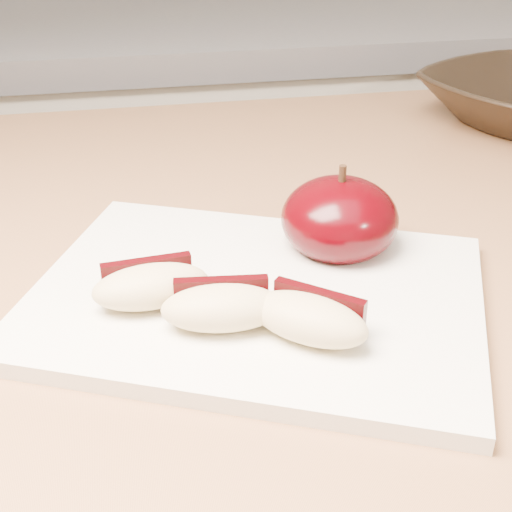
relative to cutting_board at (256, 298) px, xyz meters
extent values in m
cube|color=silver|center=(-0.03, 0.80, -0.46)|extent=(2.40, 0.60, 0.90)
cube|color=slate|center=(-0.03, 0.80, 0.01)|extent=(2.40, 0.62, 0.04)
cube|color=olive|center=(-0.03, 0.10, -0.03)|extent=(1.64, 0.64, 0.04)
cube|color=white|center=(0.00, 0.00, 0.00)|extent=(0.34, 0.30, 0.01)
ellipsoid|color=#2E0004|center=(0.07, 0.05, 0.03)|extent=(0.08, 0.08, 0.06)
cylinder|color=black|center=(0.07, 0.05, 0.06)|extent=(0.01, 0.01, 0.01)
ellipsoid|color=#D5BC87|center=(-0.07, 0.00, 0.02)|extent=(0.07, 0.04, 0.03)
cube|color=black|center=(-0.07, 0.01, 0.02)|extent=(0.06, 0.01, 0.02)
ellipsoid|color=#D5BC87|center=(-0.03, -0.03, 0.02)|extent=(0.07, 0.04, 0.03)
cube|color=black|center=(-0.02, -0.02, 0.02)|extent=(0.06, 0.01, 0.02)
ellipsoid|color=#D5BC87|center=(0.02, -0.05, 0.02)|extent=(0.08, 0.07, 0.03)
cube|color=black|center=(0.03, -0.04, 0.02)|extent=(0.05, 0.04, 0.02)
camera|label=1|loc=(-0.07, -0.37, 0.25)|focal=50.00mm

